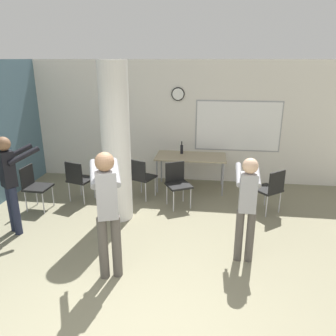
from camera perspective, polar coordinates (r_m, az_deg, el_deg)
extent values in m
cube|color=silver|center=(7.74, 1.98, 8.01)|extent=(8.00, 0.12, 2.80)
cylinder|color=black|center=(7.57, 1.76, 12.75)|extent=(0.30, 0.03, 0.30)
cylinder|color=white|center=(7.56, 1.74, 12.74)|extent=(0.26, 0.01, 0.25)
cube|color=#99999E|center=(7.67, 12.08, 7.14)|extent=(1.93, 0.01, 1.16)
cube|color=white|center=(7.67, 12.08, 7.13)|extent=(1.87, 0.02, 1.10)
cylinder|color=white|center=(5.78, -9.06, 4.16)|extent=(0.50, 0.50, 2.80)
cube|color=tan|center=(7.25, 4.00, 2.01)|extent=(1.54, 0.77, 0.03)
cylinder|color=gray|center=(7.14, -1.93, -1.48)|extent=(0.04, 0.04, 0.74)
cylinder|color=gray|center=(7.06, 9.52, -1.98)|extent=(0.04, 0.04, 0.74)
cylinder|color=gray|center=(7.74, -1.15, 0.15)|extent=(0.04, 0.04, 0.74)
cylinder|color=gray|center=(7.67, 9.39, -0.29)|extent=(0.04, 0.04, 0.74)
cylinder|color=black|center=(7.38, 2.39, 3.27)|extent=(0.06, 0.06, 0.20)
cylinder|color=black|center=(7.35, 2.41, 4.34)|extent=(0.03, 0.03, 0.09)
cube|color=black|center=(6.51, 16.87, -3.59)|extent=(0.62, 0.62, 0.04)
cube|color=black|center=(6.31, 18.43, -2.31)|extent=(0.33, 0.27, 0.40)
cylinder|color=#B7B7BC|center=(6.83, 16.58, -4.63)|extent=(0.02, 0.02, 0.43)
cylinder|color=#B7B7BC|center=(6.58, 14.47, -5.34)|extent=(0.02, 0.02, 0.43)
cylinder|color=#B7B7BC|center=(6.62, 18.88, -5.62)|extent=(0.02, 0.02, 0.43)
cylinder|color=#B7B7BC|center=(6.37, 16.79, -6.40)|extent=(0.02, 0.02, 0.43)
cube|color=black|center=(6.43, 1.87, -3.04)|extent=(0.60, 0.60, 0.04)
cube|color=black|center=(6.53, 1.19, -0.63)|extent=(0.36, 0.22, 0.40)
cylinder|color=#B7B7BC|center=(6.30, 0.98, -5.81)|extent=(0.02, 0.02, 0.43)
cylinder|color=#B7B7BC|center=(6.44, 3.96, -5.32)|extent=(0.02, 0.02, 0.43)
cylinder|color=#B7B7BC|center=(6.61, -0.20, -4.61)|extent=(0.02, 0.02, 0.43)
cylinder|color=#B7B7BC|center=(6.74, 2.67, -4.17)|extent=(0.02, 0.02, 0.43)
cube|color=black|center=(6.80, -21.66, -3.17)|extent=(0.46, 0.46, 0.04)
cube|color=black|center=(6.84, -23.34, -1.31)|extent=(0.05, 0.40, 0.40)
cylinder|color=#B7B7BC|center=(6.66, -20.89, -5.74)|extent=(0.02, 0.02, 0.43)
cylinder|color=#B7B7BC|center=(6.94, -19.40, -4.57)|extent=(0.02, 0.02, 0.43)
cylinder|color=#B7B7BC|center=(6.84, -23.49, -5.41)|extent=(0.02, 0.02, 0.43)
cylinder|color=#B7B7BC|center=(7.12, -21.93, -4.29)|extent=(0.02, 0.02, 0.43)
cube|color=black|center=(6.88, -4.35, -1.61)|extent=(0.58, 0.58, 0.04)
cube|color=black|center=(6.65, -5.39, -0.35)|extent=(0.38, 0.18, 0.40)
cylinder|color=#B7B7BC|center=(7.01, -2.25, -3.23)|extent=(0.02, 0.02, 0.43)
cylinder|color=#B7B7BC|center=(7.20, -4.67, -2.69)|extent=(0.02, 0.02, 0.43)
cylinder|color=#B7B7BC|center=(6.73, -3.90, -4.21)|extent=(0.02, 0.02, 0.43)
cylinder|color=#B7B7BC|center=(6.93, -6.37, -3.61)|extent=(0.02, 0.02, 0.43)
cube|color=black|center=(6.96, -14.88, -1.95)|extent=(0.55, 0.55, 0.04)
cube|color=black|center=(6.74, -16.12, -0.75)|extent=(0.39, 0.14, 0.40)
cylinder|color=#B7B7BC|center=(7.07, -12.68, -3.50)|extent=(0.02, 0.02, 0.43)
cylinder|color=#B7B7BC|center=(7.28, -14.96, -3.02)|extent=(0.02, 0.02, 0.43)
cylinder|color=#B7B7BC|center=(6.81, -14.48, -4.51)|extent=(0.02, 0.02, 0.43)
cylinder|color=#B7B7BC|center=(7.03, -16.79, -3.99)|extent=(0.02, 0.02, 0.43)
cylinder|color=#514C47|center=(4.93, 14.10, -11.47)|extent=(0.12, 0.12, 0.79)
cylinder|color=#514C47|center=(4.91, 12.25, -11.42)|extent=(0.12, 0.12, 0.79)
cube|color=#99999E|center=(4.63, 13.78, -4.19)|extent=(0.23, 0.19, 0.56)
sphere|color=#D8AD8C|center=(4.49, 14.16, 0.36)|extent=(0.21, 0.21, 0.21)
cylinder|color=#99999E|center=(4.78, 15.25, -1.22)|extent=(0.09, 0.50, 0.22)
cylinder|color=#99999E|center=(4.76, 12.22, -1.08)|extent=(0.09, 0.50, 0.22)
cube|color=white|center=(4.97, 12.09, -0.21)|extent=(0.04, 0.13, 0.04)
cylinder|color=#514C47|center=(4.52, -8.94, -13.35)|extent=(0.13, 0.13, 0.88)
cylinder|color=#514C47|center=(4.52, -11.21, -13.52)|extent=(0.13, 0.13, 0.88)
cube|color=#99999E|center=(4.17, -10.65, -4.60)|extent=(0.31, 0.28, 0.63)
sphere|color=#997051|center=(4.02, -11.01, 1.07)|extent=(0.24, 0.24, 0.24)
cylinder|color=#99999E|center=(4.34, -9.10, -0.72)|extent=(0.28, 0.55, 0.25)
cylinder|color=#99999E|center=(4.33, -12.84, -0.99)|extent=(0.28, 0.55, 0.25)
cube|color=white|center=(4.57, -12.88, 0.09)|extent=(0.08, 0.13, 0.04)
cylinder|color=#1E2338|center=(6.01, -24.99, -6.80)|extent=(0.12, 0.12, 0.84)
cylinder|color=#1E2338|center=(6.15, -25.56, -6.29)|extent=(0.12, 0.12, 0.84)
cube|color=black|center=(5.84, -26.23, -0.13)|extent=(0.31, 0.30, 0.59)
sphere|color=brown|center=(5.73, -26.81, 3.77)|extent=(0.23, 0.23, 0.23)
cylinder|color=black|center=(5.74, -23.83, 1.93)|extent=(0.39, 0.47, 0.24)
cylinder|color=black|center=(5.98, -24.82, 2.43)|extent=(0.39, 0.47, 0.24)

